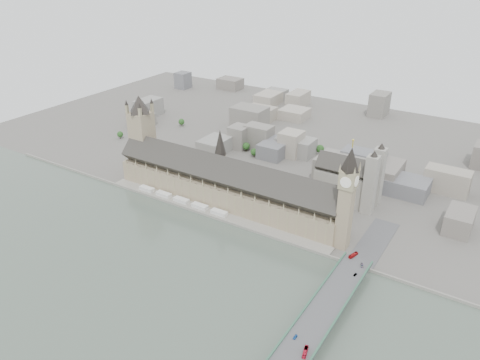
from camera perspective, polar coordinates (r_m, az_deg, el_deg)
The scene contains 19 objects.
ground at distance 498.69m, azimuth -3.04°, elevation -3.72°, with size 900.00×900.00×0.00m, color #595651.
river_thames at distance 400.56m, azimuth -17.12°, elevation -13.63°, with size 600.00×600.00×0.00m, color #475449.
embankment_wall at distance 487.52m, azimuth -4.06°, elevation -4.31°, with size 600.00×1.50×3.00m, color gray.
river_terrace at distance 492.95m, azimuth -3.55°, elevation -3.98°, with size 270.00×15.00×2.00m, color gray.
terrace_tents at distance 513.47m, azimuth -7.16°, elevation -2.44°, with size 118.00×7.00×4.00m.
palace_of_westminster at distance 502.02m, azimuth -1.81°, elevation -0.52°, with size 265.00×40.73×55.44m.
elizabeth_tower at distance 421.96m, azimuth 12.95°, elevation -1.37°, with size 17.00×17.00×107.50m.
victoria_tower at distance 565.23m, azimuth -11.86°, elevation 5.68°, with size 30.00×30.00×100.00m.
central_tower at distance 497.09m, azimuth -2.42°, elevation 3.66°, with size 13.00×13.00×48.00m.
westminster_bridge at distance 370.17m, azimuth 10.30°, elevation -15.54°, with size 25.00×325.00×10.25m, color #474749.
bridge_parapets at distance 336.00m, azimuth 7.24°, elevation -19.25°, with size 25.00×235.00×1.15m, color #36634B, non-canonical shape.
westminster_abbey at distance 518.25m, azimuth 13.17°, elevation -0.06°, with size 68.00×36.00×64.00m.
city_skyline_inland at distance 686.32m, azimuth 8.81°, elevation 6.43°, with size 720.00×360.00×38.00m, color gray, non-canonical shape.
park_trees at distance 543.82m, azimuth -0.30°, elevation -0.07°, with size 110.00×30.00×15.00m, color #1D4418, non-canonical shape.
red_bus_north at distance 421.47m, azimuth 13.65°, elevation -8.88°, with size 2.51×10.73×2.99m, color #A51215.
red_bus_south at distance 330.69m, azimuth 7.96°, elevation -20.03°, with size 2.48×10.60×2.95m, color red.
car_blue at distance 340.17m, azimuth 6.74°, elevation -18.46°, with size 1.83×4.54×1.55m, color #1953A7.
car_silver at distance 400.73m, azimuth 13.86°, elevation -11.13°, with size 1.37×3.93×1.30m, color gray.
car_approach at distance 412.13m, azimuth 14.64°, elevation -10.04°, with size 2.19×5.39×1.56m, color gray.
Camera 1 is at (252.45, -349.91, 250.05)m, focal length 35.00 mm.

